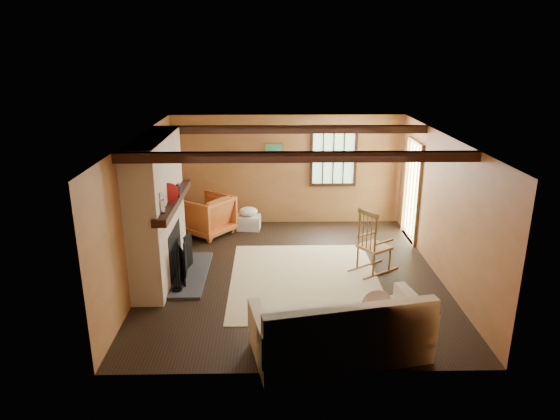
{
  "coord_description": "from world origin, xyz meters",
  "views": [
    {
      "loc": [
        -0.37,
        -7.87,
        3.75
      ],
      "look_at": [
        -0.21,
        0.4,
        1.05
      ],
      "focal_mm": 32.0,
      "sensor_mm": 36.0,
      "label": 1
    }
  ],
  "objects_px": {
    "rocking_chair": "(373,245)",
    "armchair": "(207,215)",
    "sofa": "(342,334)",
    "laundry_basket": "(249,222)",
    "fireplace": "(159,215)"
  },
  "relations": [
    {
      "from": "armchair",
      "to": "laundry_basket",
      "type": "bearing_deg",
      "value": 145.83
    },
    {
      "from": "rocking_chair",
      "to": "armchair",
      "type": "distance_m",
      "value": 3.62
    },
    {
      "from": "laundry_basket",
      "to": "armchair",
      "type": "xyz_separation_m",
      "value": [
        -0.85,
        -0.3,
        0.27
      ]
    },
    {
      "from": "fireplace",
      "to": "laundry_basket",
      "type": "bearing_deg",
      "value": 59.1
    },
    {
      "from": "fireplace",
      "to": "laundry_basket",
      "type": "height_order",
      "value": "fireplace"
    },
    {
      "from": "sofa",
      "to": "laundry_basket",
      "type": "relative_size",
      "value": 4.69
    },
    {
      "from": "rocking_chair",
      "to": "sofa",
      "type": "relative_size",
      "value": 0.49
    },
    {
      "from": "laundry_basket",
      "to": "fireplace",
      "type": "bearing_deg",
      "value": -120.9
    },
    {
      "from": "fireplace",
      "to": "sofa",
      "type": "bearing_deg",
      "value": -41.27
    },
    {
      "from": "fireplace",
      "to": "rocking_chair",
      "type": "bearing_deg",
      "value": 1.95
    },
    {
      "from": "sofa",
      "to": "armchair",
      "type": "xyz_separation_m",
      "value": [
        -2.21,
        4.41,
        0.1
      ]
    },
    {
      "from": "sofa",
      "to": "laundry_basket",
      "type": "height_order",
      "value": "sofa"
    },
    {
      "from": "sofa",
      "to": "armchair",
      "type": "relative_size",
      "value": 2.55
    },
    {
      "from": "fireplace",
      "to": "rocking_chair",
      "type": "distance_m",
      "value": 3.68
    },
    {
      "from": "rocking_chair",
      "to": "laundry_basket",
      "type": "xyz_separation_m",
      "value": [
        -2.25,
        2.18,
        -0.33
      ]
    }
  ]
}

